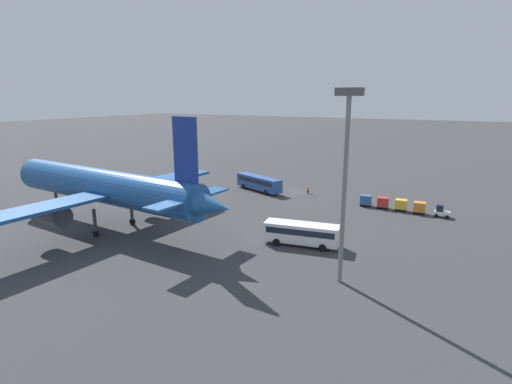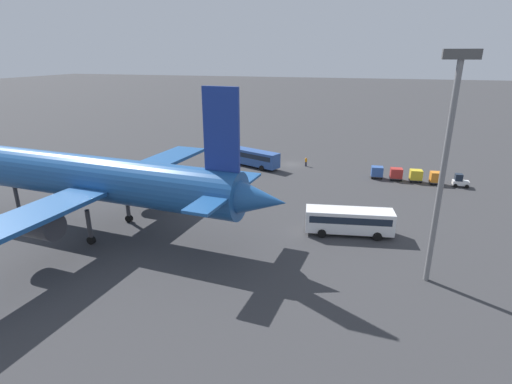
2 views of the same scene
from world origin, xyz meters
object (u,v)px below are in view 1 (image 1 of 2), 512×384
object	(u,v)px
worker_person	(308,189)
shuttle_bus_near	(259,182)
baggage_tug	(441,212)
airplane	(106,187)
cargo_cart_yellow	(401,204)
shuttle_bus_far	(302,232)
cargo_cart_orange	(419,207)
cargo_cart_blue	(366,200)
cargo_cart_red	(383,202)

from	to	relation	value
worker_person	shuttle_bus_near	bearing A→B (deg)	15.21
baggage_tug	airplane	bearing A→B (deg)	33.48
cargo_cart_yellow	shuttle_bus_far	bearing A→B (deg)	68.85
airplane	shuttle_bus_near	xyz separation A→B (m)	(-8.45, -33.15, -4.64)
airplane	shuttle_bus_far	distance (m)	29.89
cargo_cart_yellow	airplane	bearing A→B (deg)	39.65
cargo_cart_orange	airplane	bearing A→B (deg)	37.10
shuttle_bus_far	cargo_cart_blue	world-z (taller)	shuttle_bus_far
worker_person	cargo_cart_orange	distance (m)	22.82
cargo_cart_yellow	cargo_cart_red	world-z (taller)	same
shuttle_bus_near	cargo_cart_blue	world-z (taller)	shuttle_bus_near
cargo_cart_orange	worker_person	bearing A→B (deg)	-12.59
shuttle_bus_near	cargo_cart_blue	xyz separation A→B (m)	(-23.14, 1.51, -0.70)
worker_person	cargo_cart_red	world-z (taller)	cargo_cart_red
baggage_tug	worker_person	size ratio (longest dim) A/B	1.39
cargo_cart_blue	shuttle_bus_near	bearing A→B (deg)	-3.73
cargo_cart_orange	cargo_cart_blue	size ratio (longest dim) A/B	1.00
baggage_tug	cargo_cart_orange	bearing A→B (deg)	-5.11
shuttle_bus_far	cargo_cart_red	size ratio (longest dim) A/B	4.88
airplane	cargo_cart_orange	xyz separation A→B (m)	(-40.91, -30.94, -5.34)
shuttle_bus_near	worker_person	distance (m)	10.61
shuttle_bus_near	worker_person	world-z (taller)	shuttle_bus_near
cargo_cart_yellow	cargo_cart_red	bearing A→B (deg)	-1.72
worker_person	cargo_cart_yellow	xyz separation A→B (m)	(-19.16, 4.58, 0.32)
baggage_tug	cargo_cart_yellow	world-z (taller)	baggage_tug
shuttle_bus_near	baggage_tug	size ratio (longest dim) A/B	5.06
cargo_cart_red	cargo_cart_blue	xyz separation A→B (m)	(3.11, -0.21, 0.00)
cargo_cart_blue	airplane	bearing A→B (deg)	45.04
cargo_cart_red	baggage_tug	bearing A→B (deg)	175.73
shuttle_bus_far	cargo_cart_red	bearing A→B (deg)	-113.33
cargo_cart_blue	cargo_cart_red	bearing A→B (deg)	176.06
baggage_tug	cargo_cart_red	xyz separation A→B (m)	(9.70, -0.72, 0.25)
baggage_tug	cargo_cart_red	size ratio (longest dim) A/B	1.14
shuttle_bus_near	worker_person	size ratio (longest dim) A/B	7.05
baggage_tug	worker_person	bearing A→B (deg)	-12.62
airplane	cargo_cart_red	distance (m)	47.12
cargo_cart_red	cargo_cart_orange	bearing A→B (deg)	175.55
shuttle_bus_far	worker_person	distance (m)	30.17
worker_person	cargo_cart_orange	xyz separation A→B (m)	(-22.27, 4.98, 0.32)
cargo_cart_orange	cargo_cart_yellow	bearing A→B (deg)	-7.16
baggage_tug	cargo_cart_blue	xyz separation A→B (m)	(12.81, -0.94, 0.25)
cargo_cart_blue	worker_person	bearing A→B (deg)	-18.28
shuttle_bus_near	cargo_cart_blue	distance (m)	23.20
cargo_cart_blue	cargo_cart_orange	bearing A→B (deg)	175.72
baggage_tug	cargo_cart_yellow	xyz separation A→B (m)	(6.59, -0.63, 0.25)
airplane	cargo_cart_red	bearing A→B (deg)	-133.29
shuttle_bus_near	baggage_tug	bearing A→B (deg)	-161.35
cargo_cart_yellow	cargo_cart_red	distance (m)	3.11
shuttle_bus_near	cargo_cart_yellow	bearing A→B (deg)	-161.00
cargo_cart_orange	shuttle_bus_far	bearing A→B (deg)	62.28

